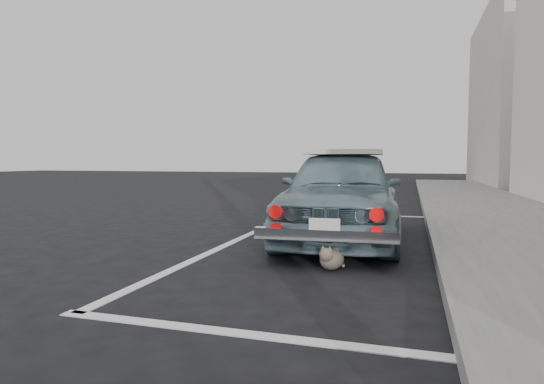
# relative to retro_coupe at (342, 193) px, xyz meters

# --- Properties ---
(ground) EXTENTS (80.00, 80.00, 0.00)m
(ground) POSITION_rel_retro_coupe_xyz_m (-0.56, -3.40, -0.69)
(ground) COLOR black
(ground) RESTS_ON ground
(building_far) EXTENTS (3.50, 10.00, 8.00)m
(building_far) POSITION_rel_retro_coupe_xyz_m (5.79, 16.60, 3.31)
(building_far) COLOR beige
(building_far) RESTS_ON ground
(pline_rear) EXTENTS (3.00, 0.12, 0.01)m
(pline_rear) POSITION_rel_retro_coupe_xyz_m (-0.06, -3.90, -0.69)
(pline_rear) COLOR silver
(pline_rear) RESTS_ON ground
(pline_front) EXTENTS (3.00, 0.12, 0.01)m
(pline_front) POSITION_rel_retro_coupe_xyz_m (-0.06, 3.10, -0.69)
(pline_front) COLOR silver
(pline_front) RESTS_ON ground
(pline_side) EXTENTS (0.12, 7.00, 0.01)m
(pline_side) POSITION_rel_retro_coupe_xyz_m (-1.46, -0.40, -0.69)
(pline_side) COLOR silver
(pline_side) RESTS_ON ground
(retro_coupe) EXTENTS (1.82, 4.11, 1.37)m
(retro_coupe) POSITION_rel_retro_coupe_xyz_m (0.00, 0.00, 0.00)
(retro_coupe) COLOR gray
(retro_coupe) RESTS_ON ground
(cat) EXTENTS (0.31, 0.53, 0.29)m
(cat) POSITION_rel_retro_coupe_xyz_m (0.16, -1.93, -0.56)
(cat) COLOR #605749
(cat) RESTS_ON ground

